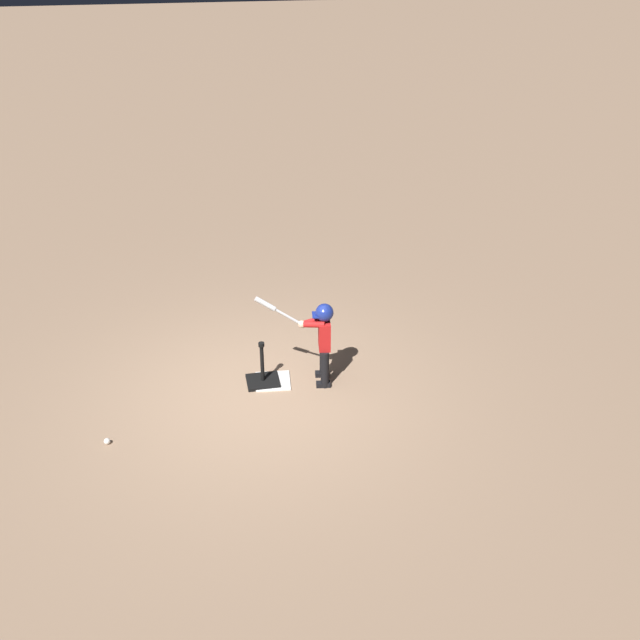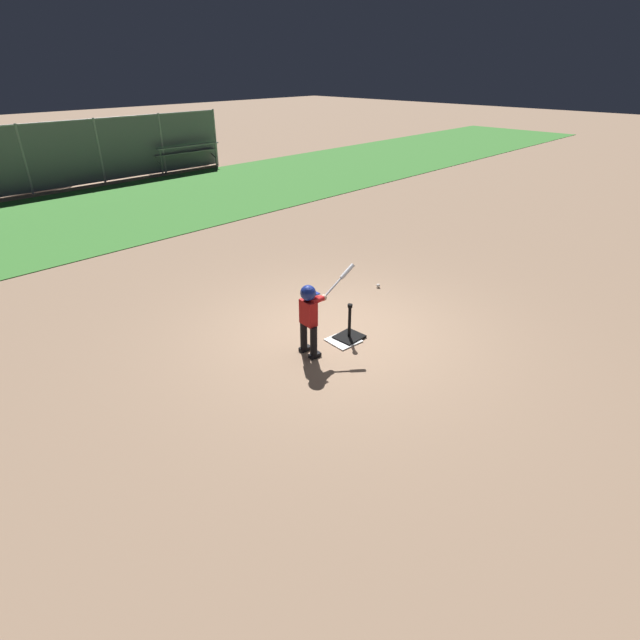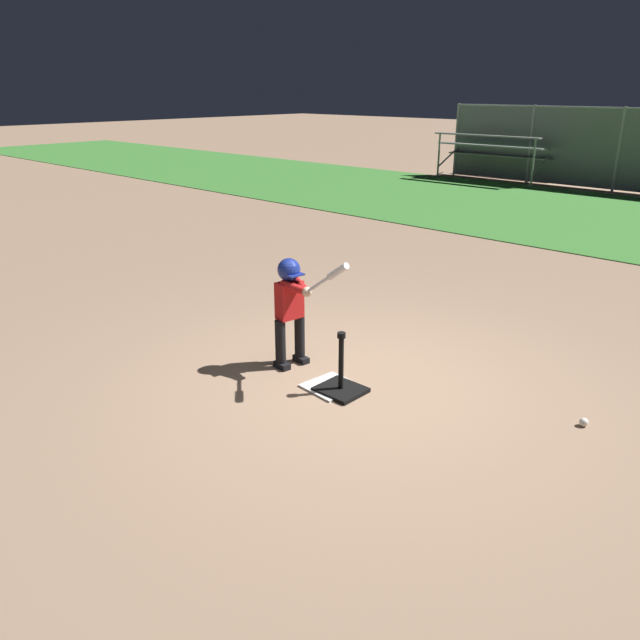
{
  "view_description": "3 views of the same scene",
  "coord_description": "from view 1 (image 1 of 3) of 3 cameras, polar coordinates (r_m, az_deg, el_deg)",
  "views": [
    {
      "loc": [
        0.75,
        7.73,
        5.33
      ],
      "look_at": [
        -0.83,
        -0.33,
        0.8
      ],
      "focal_mm": 42.0,
      "sensor_mm": 36.0,
      "label": 1
    },
    {
      "loc": [
        -5.3,
        -4.69,
        3.86
      ],
      "look_at": [
        -0.71,
        -0.25,
        0.55
      ],
      "focal_mm": 28.0,
      "sensor_mm": 36.0,
      "label": 2
    },
    {
      "loc": [
        3.31,
        -4.19,
        2.65
      ],
      "look_at": [
        -0.32,
        -0.28,
        0.65
      ],
      "focal_mm": 35.0,
      "sensor_mm": 36.0,
      "label": 3
    }
  ],
  "objects": [
    {
      "name": "batter_child",
      "position": [
        9.27,
        0.11,
        -1.02
      ],
      "size": [
        0.96,
        0.36,
        1.24
      ],
      "color": "black",
      "rests_on": "ground_plane"
    },
    {
      "name": "ground_plane",
      "position": [
        9.42,
        -4.57,
        -5.7
      ],
      "size": [
        90.0,
        90.0,
        0.0
      ],
      "primitive_type": "plane",
      "color": "#93755B"
    },
    {
      "name": "baseball",
      "position": [
        8.91,
        -15.92,
        -8.88
      ],
      "size": [
        0.07,
        0.07,
        0.07
      ],
      "primitive_type": "sphere",
      "color": "white",
      "rests_on": "ground_plane"
    },
    {
      "name": "home_plate",
      "position": [
        9.64,
        -3.61,
        -4.67
      ],
      "size": [
        0.48,
        0.48,
        0.02
      ],
      "primitive_type": "cube",
      "rotation": [
        0.0,
        0.0,
        -0.1
      ],
      "color": "white",
      "rests_on": "ground_plane"
    },
    {
      "name": "batting_tee",
      "position": [
        9.6,
        -4.38,
        -4.36
      ],
      "size": [
        0.41,
        0.37,
        0.59
      ],
      "color": "black",
      "rests_on": "ground_plane"
    }
  ]
}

